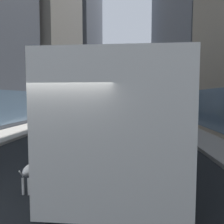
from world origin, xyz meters
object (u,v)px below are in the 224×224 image
at_px(car_yellow_taxi, 126,112).
at_px(car_silver_sedan, 127,105).
at_px(car_black_suv, 91,110).
at_px(box_truck, 126,102).
at_px(car_blue_hatchback, 118,103).
at_px(car_grey_wagon, 134,104).
at_px(car_red_coupe, 114,105).
at_px(transit_bus, 122,109).
at_px(dalmatian_dog, 31,169).

xyz_separation_m(car_yellow_taxi, car_silver_sedan, (0.00, 20.78, 0.00)).
bearing_deg(car_black_suv, car_silver_sedan, 77.38).
bearing_deg(car_silver_sedan, box_truck, -90.00).
xyz_separation_m(car_yellow_taxi, car_blue_hatchback, (-2.40, 30.97, -0.00)).
distance_m(car_grey_wagon, car_red_coupe, 9.31).
bearing_deg(car_red_coupe, box_truck, -74.91).
height_order(transit_bus, car_red_coupe, transit_bus).
relative_size(transit_bus, box_truck, 1.54).
height_order(car_black_suv, car_silver_sedan, same).
distance_m(car_yellow_taxi, car_silver_sedan, 20.78).
bearing_deg(car_black_suv, dalmatian_dog, -83.98).
xyz_separation_m(car_grey_wagon, car_red_coupe, (-4.00, -8.41, 0.00)).
bearing_deg(dalmatian_dog, box_truck, 84.93).
relative_size(car_yellow_taxi, box_truck, 0.53).
height_order(car_red_coupe, car_blue_hatchback, same).
bearing_deg(car_grey_wagon, box_truck, -95.28).
bearing_deg(car_red_coupe, transit_bus, -85.20).
relative_size(car_black_suv, box_truck, 0.59).
relative_size(car_silver_sedan, dalmatian_dog, 4.47).
bearing_deg(car_grey_wagon, car_silver_sedan, -106.98).
bearing_deg(car_black_suv, car_red_coupe, 83.79).
bearing_deg(transit_bus, car_black_suv, 106.05).
xyz_separation_m(car_black_suv, box_truck, (4.00, 5.79, 0.85)).
xyz_separation_m(car_red_coupe, car_blue_hatchback, (0.00, 13.35, -0.00)).
height_order(car_red_coupe, car_black_suv, same).
relative_size(car_blue_hatchback, car_silver_sedan, 0.98).
height_order(car_yellow_taxi, car_black_suv, same).
height_order(car_grey_wagon, car_black_suv, same).
height_order(transit_bus, car_black_suv, transit_bus).
height_order(car_yellow_taxi, box_truck, box_truck).
distance_m(transit_bus, car_yellow_taxi, 11.02).
xyz_separation_m(car_grey_wagon, box_truck, (-1.60, -17.31, 0.85)).
relative_size(car_grey_wagon, car_yellow_taxi, 1.01).
bearing_deg(box_truck, car_red_coupe, 105.09).
bearing_deg(car_grey_wagon, car_blue_hatchback, 128.96).
distance_m(car_yellow_taxi, car_blue_hatchback, 31.06).
bearing_deg(car_red_coupe, car_blue_hatchback, 90.00).
bearing_deg(car_yellow_taxi, car_red_coupe, 97.76).
distance_m(car_black_suv, dalmatian_dog, 18.05).
xyz_separation_m(car_black_suv, car_blue_hatchback, (1.60, 28.05, -0.00)).
height_order(transit_bus, car_silver_sedan, transit_bus).
height_order(car_yellow_taxi, car_blue_hatchback, same).
xyz_separation_m(car_red_coupe, car_black_suv, (-1.60, -14.69, -0.00)).
distance_m(transit_bus, box_truck, 19.70).
xyz_separation_m(transit_bus, dalmatian_dog, (-2.11, -4.04, -1.26)).
height_order(car_grey_wagon, car_yellow_taxi, same).
xyz_separation_m(car_red_coupe, car_silver_sedan, (2.40, 3.17, -0.00)).
relative_size(car_red_coupe, car_silver_sedan, 0.91).
height_order(car_grey_wagon, car_red_coupe, same).
distance_m(car_grey_wagon, car_silver_sedan, 5.48).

